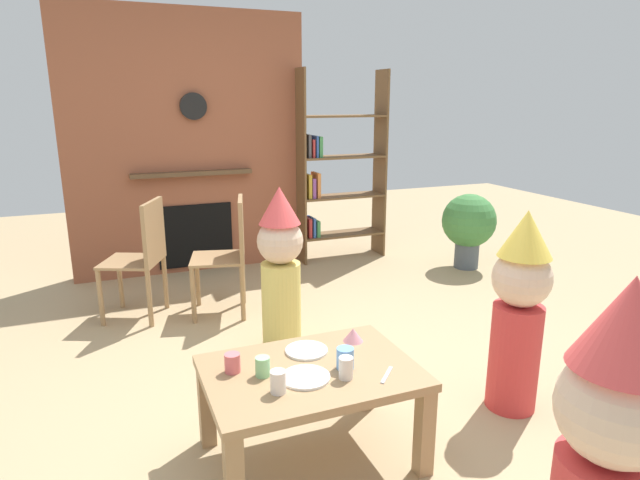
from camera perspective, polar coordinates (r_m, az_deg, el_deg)
ground_plane at (r=3.19m, az=0.20°, el=-15.58°), size 12.00×12.00×0.00m
brick_fireplace_feature at (r=5.22m, az=-13.78°, el=9.71°), size 2.20×0.28×2.40m
bookshelf at (r=5.46m, az=1.60°, el=6.98°), size 0.90×0.28×1.90m
coffee_table at (r=2.49m, az=-0.99°, el=-15.06°), size 0.93×0.66×0.45m
paper_cup_near_left at (r=2.36m, az=2.77°, el=-13.40°), size 0.06×0.06×0.10m
paper_cup_near_right at (r=2.39m, az=-6.11°, el=-13.21°), size 0.06×0.06×0.09m
paper_cup_center at (r=2.44m, az=-9.28°, el=-12.75°), size 0.07×0.07×0.09m
paper_cup_far_left at (r=2.26m, az=-4.47°, el=-14.77°), size 0.07×0.07×0.10m
paper_cup_far_right at (r=2.43m, az=2.69°, el=-12.43°), size 0.08×0.08×0.10m
paper_plate_front at (r=2.37m, az=-1.55°, el=-14.35°), size 0.21×0.21×0.01m
paper_plate_rear at (r=2.60m, az=-1.44°, el=-11.64°), size 0.20×0.20×0.01m
birthday_cake_slice at (r=2.69m, az=3.53°, el=-10.01°), size 0.10×0.10×0.07m
table_fork at (r=2.41m, az=7.10°, el=-14.02°), size 0.12×0.12×0.01m
child_with_cone_hat at (r=1.83m, az=28.23°, el=-20.02°), size 0.33×0.33×1.17m
child_in_pink at (r=2.98m, az=20.38°, el=-6.69°), size 0.30×0.30×1.08m
child_by_the_chairs at (r=3.50m, az=-4.21°, el=-2.59°), size 0.30×0.30×1.08m
dining_chair_left at (r=4.19m, az=-18.28°, el=-1.27°), size 0.53×0.53×0.90m
dining_chair_middle at (r=4.13m, az=-9.56°, el=-0.95°), size 0.49×0.49×0.90m
potted_plant_tall at (r=5.40m, az=15.51°, el=1.68°), size 0.52×0.52×0.73m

